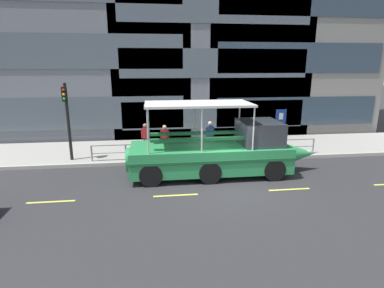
{
  "coord_description": "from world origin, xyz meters",
  "views": [
    {
      "loc": [
        -3.21,
        -12.64,
        5.11
      ],
      "look_at": [
        -1.33,
        2.07,
        1.3
      ],
      "focal_mm": 29.02,
      "sensor_mm": 36.0,
      "label": 1
    }
  ],
  "objects_px": {
    "traffic_light_pole": "(67,114)",
    "duck_tour_boat": "(220,152)",
    "pedestrian_mid_left": "(210,133)",
    "pedestrian_near_stern": "(145,135)",
    "parking_sign": "(280,124)",
    "pedestrian_near_bow": "(256,135)",
    "pedestrian_mid_right": "(165,137)"
  },
  "relations": [
    {
      "from": "traffic_light_pole",
      "to": "duck_tour_boat",
      "type": "relative_size",
      "value": 0.44
    },
    {
      "from": "pedestrian_near_bow",
      "to": "pedestrian_mid_right",
      "type": "relative_size",
      "value": 1.01
    },
    {
      "from": "pedestrian_mid_right",
      "to": "pedestrian_near_bow",
      "type": "bearing_deg",
      "value": -1.76
    },
    {
      "from": "traffic_light_pole",
      "to": "pedestrian_mid_right",
      "type": "relative_size",
      "value": 2.4
    },
    {
      "from": "pedestrian_mid_left",
      "to": "pedestrian_near_stern",
      "type": "height_order",
      "value": "pedestrian_mid_left"
    },
    {
      "from": "pedestrian_mid_right",
      "to": "pedestrian_near_stern",
      "type": "distance_m",
      "value": 1.25
    },
    {
      "from": "traffic_light_pole",
      "to": "pedestrian_near_stern",
      "type": "bearing_deg",
      "value": 15.29
    },
    {
      "from": "traffic_light_pole",
      "to": "pedestrian_near_bow",
      "type": "height_order",
      "value": "traffic_light_pole"
    },
    {
      "from": "pedestrian_mid_left",
      "to": "pedestrian_near_stern",
      "type": "distance_m",
      "value": 3.71
    },
    {
      "from": "parking_sign",
      "to": "pedestrian_near_bow",
      "type": "distance_m",
      "value": 1.49
    },
    {
      "from": "traffic_light_pole",
      "to": "pedestrian_mid_left",
      "type": "xyz_separation_m",
      "value": [
        7.61,
        0.78,
        -1.38
      ]
    },
    {
      "from": "traffic_light_pole",
      "to": "parking_sign",
      "type": "xyz_separation_m",
      "value": [
        11.48,
        -0.03,
        -0.75
      ]
    },
    {
      "from": "traffic_light_pole",
      "to": "duck_tour_boat",
      "type": "bearing_deg",
      "value": -19.24
    },
    {
      "from": "duck_tour_boat",
      "to": "pedestrian_mid_right",
      "type": "distance_m",
      "value": 3.94
    },
    {
      "from": "pedestrian_mid_left",
      "to": "pedestrian_mid_right",
      "type": "relative_size",
      "value": 1.06
    },
    {
      "from": "parking_sign",
      "to": "pedestrian_near_bow",
      "type": "height_order",
      "value": "parking_sign"
    },
    {
      "from": "traffic_light_pole",
      "to": "pedestrian_near_bow",
      "type": "bearing_deg",
      "value": 1.52
    },
    {
      "from": "pedestrian_mid_right",
      "to": "parking_sign",
      "type": "bearing_deg",
      "value": -4.05
    },
    {
      "from": "duck_tour_boat",
      "to": "pedestrian_near_bow",
      "type": "bearing_deg",
      "value": 46.88
    },
    {
      "from": "traffic_light_pole",
      "to": "pedestrian_near_stern",
      "type": "relative_size",
      "value": 2.4
    },
    {
      "from": "pedestrian_near_bow",
      "to": "pedestrian_near_stern",
      "type": "height_order",
      "value": "pedestrian_near_bow"
    },
    {
      "from": "traffic_light_pole",
      "to": "duck_tour_boat",
      "type": "distance_m",
      "value": 8.08
    },
    {
      "from": "parking_sign",
      "to": "pedestrian_near_stern",
      "type": "xyz_separation_m",
      "value": [
        -7.58,
        1.1,
        -0.69
      ]
    },
    {
      "from": "pedestrian_near_stern",
      "to": "pedestrian_near_bow",
      "type": "bearing_deg",
      "value": -7.24
    },
    {
      "from": "parking_sign",
      "to": "pedestrian_near_bow",
      "type": "bearing_deg",
      "value": 166.98
    },
    {
      "from": "traffic_light_pole",
      "to": "parking_sign",
      "type": "distance_m",
      "value": 11.51
    },
    {
      "from": "parking_sign",
      "to": "pedestrian_near_stern",
      "type": "height_order",
      "value": "parking_sign"
    },
    {
      "from": "pedestrian_mid_left",
      "to": "pedestrian_near_stern",
      "type": "bearing_deg",
      "value": 175.59
    },
    {
      "from": "duck_tour_boat",
      "to": "pedestrian_near_stern",
      "type": "relative_size",
      "value": 5.48
    },
    {
      "from": "duck_tour_boat",
      "to": "pedestrian_mid_left",
      "type": "relative_size",
      "value": 5.18
    },
    {
      "from": "pedestrian_near_bow",
      "to": "pedestrian_mid_left",
      "type": "relative_size",
      "value": 0.96
    },
    {
      "from": "parking_sign",
      "to": "duck_tour_boat",
      "type": "distance_m",
      "value": 4.82
    }
  ]
}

